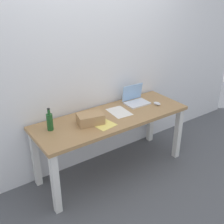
# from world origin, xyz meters

# --- Properties ---
(ground_plane) EXTENTS (8.00, 8.00, 0.00)m
(ground_plane) POSITION_xyz_m (0.00, 0.00, 0.00)
(ground_plane) COLOR #515459
(back_wall) EXTENTS (5.20, 0.08, 2.60)m
(back_wall) POSITION_xyz_m (0.00, 0.38, 1.30)
(back_wall) COLOR white
(back_wall) RESTS_ON ground
(desk) EXTENTS (1.84, 0.64, 0.75)m
(desk) POSITION_xyz_m (0.00, 0.00, 0.64)
(desk) COLOR #A37A4C
(desk) RESTS_ON ground
(laptop_right) EXTENTS (0.30, 0.24, 0.23)m
(laptop_right) POSITION_xyz_m (0.45, 0.13, 0.80)
(laptop_right) COLOR silver
(laptop_right) RESTS_ON desk
(beer_bottle) EXTENTS (0.06, 0.06, 0.25)m
(beer_bottle) POSITION_xyz_m (-0.71, 0.10, 0.84)
(beer_bottle) COLOR #1E5123
(beer_bottle) RESTS_ON desk
(computer_mouse) EXTENTS (0.07, 0.11, 0.03)m
(computer_mouse) POSITION_xyz_m (0.64, -0.07, 0.76)
(computer_mouse) COLOR silver
(computer_mouse) RESTS_ON desk
(cardboard_box) EXTENTS (0.31, 0.24, 0.11)m
(cardboard_box) POSITION_xyz_m (-0.29, -0.01, 0.80)
(cardboard_box) COLOR tan
(cardboard_box) RESTS_ON desk
(paper_sheet_near_back) EXTENTS (0.23, 0.31, 0.00)m
(paper_sheet_near_back) POSITION_xyz_m (0.13, 0.04, 0.75)
(paper_sheet_near_back) COLOR white
(paper_sheet_near_back) RESTS_ON desk
(paper_yellow_folder) EXTENTS (0.25, 0.33, 0.00)m
(paper_yellow_folder) POSITION_xyz_m (-0.20, -0.08, 0.75)
(paper_yellow_folder) COLOR #F4E06B
(paper_yellow_folder) RESTS_ON desk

